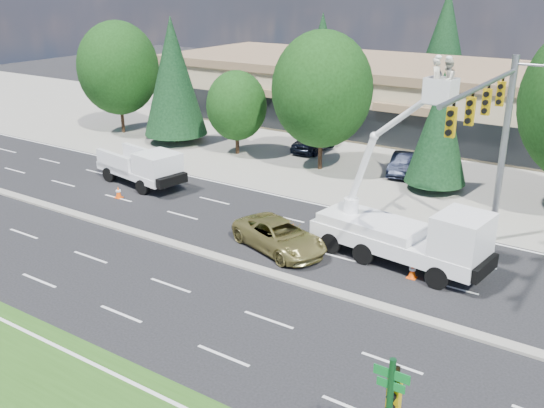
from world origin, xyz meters
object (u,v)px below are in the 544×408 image
Objects in this scene: utility_pickup at (144,171)px; bucket_truck at (410,226)px; minivan at (279,236)px; signal_mast at (496,129)px.

utility_pickup is 0.69× the size of bucket_truck.
minivan is at bearing -5.58° from utility_pickup.
bucket_truck is (17.98, -1.64, 0.95)m from utility_pickup.
utility_pickup is 12.71m from minivan.
bucket_truck reaches higher than minivan.
signal_mast reaches higher than utility_pickup.
bucket_truck is at bearing -54.03° from minivan.
minivan is (-8.16, -4.65, -5.34)m from signal_mast.
minivan is (-5.73, -1.73, -1.21)m from bucket_truck.
utility_pickup is 18.08m from bucket_truck.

